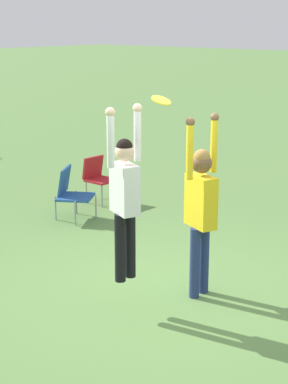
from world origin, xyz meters
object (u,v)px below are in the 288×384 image
at_px(person_jumping, 125,191).
at_px(camping_chair_5, 98,175).
at_px(person_defending, 201,202).
at_px(frisbee, 161,100).
at_px(camping_chair_0, 71,190).

relative_size(person_jumping, camping_chair_5, 2.34).
height_order(person_defending, camping_chair_5, person_defending).
bearing_deg(person_jumping, camping_chair_5, -20.19).
bearing_deg(camping_chair_5, frisbee, 54.39).
height_order(person_defending, frisbee, frisbee).
distance_m(person_jumping, camping_chair_0, 3.84).
bearing_deg(person_jumping, camping_chair_0, -12.23).
relative_size(person_jumping, person_defending, 0.89).
xyz_separation_m(person_jumping, camping_chair_0, (2.05, 3.10, -0.94)).
distance_m(person_jumping, frisbee, 1.09).
bearing_deg(person_defending, frisbee, -106.17).
bearing_deg(person_jumping, frisbee, -75.55).
height_order(person_jumping, camping_chair_5, person_jumping).
height_order(person_jumping, person_defending, person_jumping).
xyz_separation_m(frisbee, camping_chair_5, (2.53, 3.53, -1.86)).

